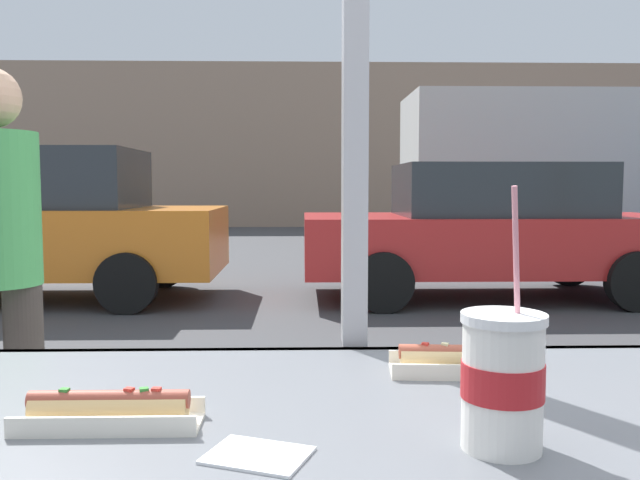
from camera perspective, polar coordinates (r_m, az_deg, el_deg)
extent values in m
plane|color=#424244|center=(9.38, -0.83, -3.41)|extent=(60.00, 60.00, 0.00)
cube|color=#B2ADA3|center=(3.15, 0.60, -18.98)|extent=(16.00, 2.80, 0.13)
cube|color=#404245|center=(1.36, 3.10, -9.72)|extent=(2.06, 0.02, 0.02)
cube|color=gray|center=(21.72, -1.23, 8.09)|extent=(28.00, 1.20, 5.19)
cylinder|color=white|center=(0.87, 15.44, -12.04)|extent=(0.10, 0.10, 0.16)
cylinder|color=red|center=(0.87, 15.45, -11.54)|extent=(0.10, 0.10, 0.04)
cylinder|color=black|center=(0.86, 15.55, -7.16)|extent=(0.09, 0.09, 0.01)
cylinder|color=white|center=(0.85, 15.56, -6.50)|extent=(0.11, 0.11, 0.01)
cylinder|color=pink|center=(0.84, 16.56, -2.27)|extent=(0.02, 0.03, 0.20)
cube|color=beige|center=(1.21, 11.82, -11.04)|extent=(0.24, 0.11, 0.01)
cube|color=beige|center=(1.16, 12.20, -11.13)|extent=(0.24, 0.02, 0.03)
cube|color=beige|center=(1.25, 11.49, -9.99)|extent=(0.24, 0.02, 0.03)
cylinder|color=#DBB77A|center=(1.20, 11.84, -9.99)|extent=(0.20, 0.05, 0.04)
cylinder|color=#9E4733|center=(1.20, 11.85, -9.43)|extent=(0.21, 0.04, 0.03)
cube|color=beige|center=(1.19, 10.71, -8.90)|extent=(0.01, 0.01, 0.01)
cube|color=red|center=(1.19, 9.06, -8.93)|extent=(0.01, 0.01, 0.01)
cube|color=#337A2D|center=(1.21, 15.02, -8.80)|extent=(0.01, 0.01, 0.01)
cube|color=red|center=(1.21, 14.15, -8.82)|extent=(0.01, 0.01, 0.01)
cube|color=#337A2D|center=(1.21, 14.29, -8.82)|extent=(0.01, 0.01, 0.01)
cube|color=silver|center=(0.98, -17.65, -14.91)|extent=(0.25, 0.08, 0.01)
cube|color=silver|center=(0.94, -18.35, -15.07)|extent=(0.25, 0.01, 0.03)
cube|color=silver|center=(1.01, -17.03, -13.60)|extent=(0.25, 0.01, 0.03)
cylinder|color=tan|center=(0.98, -17.68, -13.64)|extent=(0.21, 0.04, 0.04)
cylinder|color=brown|center=(0.97, -17.70, -12.97)|extent=(0.22, 0.03, 0.03)
cube|color=red|center=(0.95, -13.92, -12.48)|extent=(0.01, 0.01, 0.01)
cube|color=#337A2D|center=(0.96, -14.93, -12.44)|extent=(0.01, 0.01, 0.01)
cube|color=red|center=(0.96, -16.12, -12.38)|extent=(0.01, 0.01, 0.01)
cube|color=#337A2D|center=(0.99, -21.17, -12.07)|extent=(0.01, 0.01, 0.01)
cube|color=white|center=(0.85, -5.39, -17.99)|extent=(0.14, 0.13, 0.00)
cube|color=orange|center=(8.40, -24.12, -0.02)|extent=(4.53, 1.80, 0.75)
cube|color=#282D33|center=(8.33, -23.46, 4.87)|extent=(2.35, 1.58, 0.68)
cylinder|color=black|center=(8.88, -13.38, -1.93)|extent=(0.64, 0.18, 0.64)
cylinder|color=black|center=(7.14, -16.34, -3.59)|extent=(0.64, 0.18, 0.64)
cube|color=red|center=(8.06, 14.22, -0.26)|extent=(4.33, 1.81, 0.66)
cube|color=#282D33|center=(8.06, 14.91, 4.20)|extent=(2.25, 1.59, 0.60)
cylinder|color=black|center=(9.38, 20.59, -1.75)|extent=(0.64, 0.18, 0.64)
cylinder|color=black|center=(7.75, 25.62, -3.23)|extent=(0.64, 0.18, 0.64)
cylinder|color=black|center=(8.73, 4.05, -1.92)|extent=(0.64, 0.18, 0.64)
cylinder|color=black|center=(6.95, 5.49, -3.65)|extent=(0.64, 0.18, 0.64)
cube|color=beige|center=(13.35, 18.76, 6.24)|extent=(5.19, 2.20, 2.58)
cylinder|color=black|center=(14.14, 13.43, 1.04)|extent=(0.90, 0.24, 0.90)
cylinder|color=black|center=(12.03, 16.12, 0.36)|extent=(0.90, 0.24, 0.90)
cylinder|color=#37302C|center=(2.76, -24.00, -12.21)|extent=(0.14, 0.14, 0.84)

